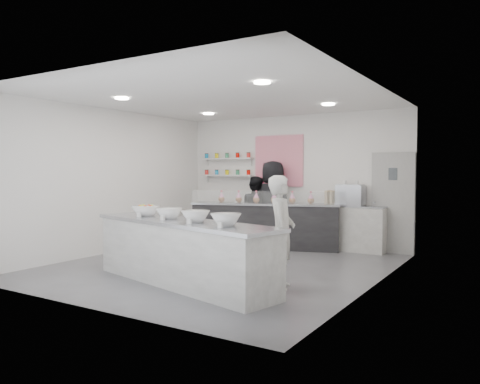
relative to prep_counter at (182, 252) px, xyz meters
name	(u,v)px	position (x,y,z in m)	size (l,w,h in m)	color
floor	(221,266)	(-0.25, 1.41, -0.49)	(6.00, 6.00, 0.00)	#515156
ceiling	(220,98)	(-0.25, 1.41, 2.51)	(6.00, 6.00, 0.00)	white
back_wall	(293,180)	(-0.25, 4.41, 1.01)	(5.50, 5.50, 0.00)	white
left_wall	(112,181)	(-3.00, 1.41, 1.01)	(6.00, 6.00, 0.00)	white
right_wall	(375,186)	(2.50, 1.41, 1.01)	(6.00, 6.00, 0.00)	white
back_door	(393,203)	(2.05, 4.38, 0.56)	(0.88, 0.04, 2.10)	#9D9D9B
pattern_panel	(279,161)	(-0.60, 4.38, 1.46)	(1.25, 0.03, 1.20)	#EC184E
jar_shelf_lower	(227,175)	(-2.00, 4.31, 1.11)	(1.45, 0.22, 0.04)	silver
jar_shelf_upper	(227,159)	(-2.00, 4.31, 1.53)	(1.45, 0.22, 0.04)	silver
preserve_jars	(227,164)	(-2.00, 4.29, 1.39)	(1.45, 0.10, 0.56)	red
downlight_0	(122,98)	(-1.65, 0.41, 2.49)	(0.24, 0.24, 0.02)	white
downlight_1	(262,83)	(1.15, 0.41, 2.49)	(0.24, 0.24, 0.02)	white
downlight_2	(208,114)	(-1.65, 3.01, 2.49)	(0.24, 0.24, 0.02)	white
downlight_3	(328,104)	(1.15, 3.01, 2.49)	(0.24, 0.24, 0.02)	white
prep_counter	(182,252)	(0.00, 0.00, 0.00)	(3.56, 0.81, 0.97)	#AAAAA5
back_bar	(265,226)	(-0.50, 3.54, 0.02)	(3.25, 0.59, 1.01)	black
sneeze_guard	(263,197)	(-0.41, 3.27, 0.66)	(3.20, 0.01, 0.27)	white
espresso_ledge	(354,229)	(1.30, 4.19, 0.00)	(1.31, 0.42, 0.98)	#AAAAA5
espresso_machine	(351,195)	(1.22, 4.19, 0.71)	(0.56, 0.39, 0.43)	#93969E
cup_stacks	(330,198)	(0.75, 4.19, 0.64)	(0.24, 0.24, 0.31)	gray
prep_bowls	(182,215)	(0.00, 0.00, 0.57)	(2.37, 0.52, 0.17)	white
label_cards	(166,222)	(0.13, -0.52, 0.52)	(2.01, 0.04, 0.07)	white
cookie_bags	(265,197)	(-0.50, 3.54, 0.65)	(2.14, 0.14, 0.26)	pink
woman_prep	(281,232)	(1.37, 0.59, 0.34)	(0.60, 0.40, 1.65)	silver
staff_left	(255,210)	(-1.02, 4.01, 0.31)	(0.77, 0.60, 1.59)	black
staff_right	(273,203)	(-0.56, 4.01, 0.49)	(0.95, 0.62, 1.95)	black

